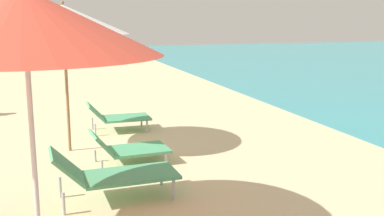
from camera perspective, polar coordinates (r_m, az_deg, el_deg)
The scene contains 5 objects.
umbrella_third at distance 4.49m, azimuth -20.17°, elevation 9.98°, with size 2.54×2.54×2.59m.
lounger_third_shoreside at distance 5.89m, azimuth -9.94°, elevation -7.99°, with size 1.58×0.71×0.69m.
umbrella_farthest at distance 7.93m, azimuth -15.77°, elevation 10.56°, with size 2.15×2.15×2.53m.
lounger_farthest_shoreside at distance 9.37m, azimuth -9.32°, elevation -1.03°, with size 1.24×0.67×0.59m.
lounger_farthest_inland at distance 7.28m, azimuth -8.05°, elevation -4.93°, with size 1.23×0.75×0.55m.
Camera 1 is at (-0.30, 3.03, 2.27)m, focal length 42.81 mm.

